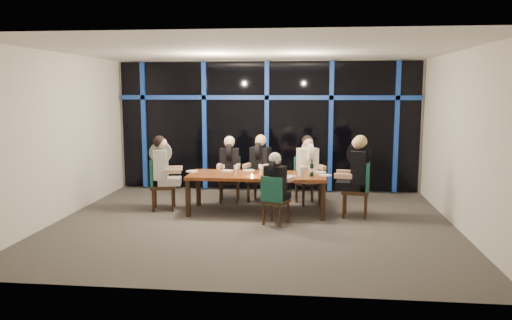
{
  "coord_description": "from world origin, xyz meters",
  "views": [
    {
      "loc": [
        0.99,
        -8.47,
        2.36
      ],
      "look_at": [
        0.0,
        0.6,
        1.05
      ],
      "focal_mm": 35.0,
      "sensor_mm": 36.0,
      "label": 1
    }
  ],
  "objects_px": {
    "chair_far_left": "(230,176)",
    "diner_end_right": "(356,164)",
    "chair_end_right": "(361,186)",
    "chair_far_right": "(306,178)",
    "wine_bottle": "(312,170)",
    "water_pitcher": "(301,172)",
    "diner_near_mid": "(276,177)",
    "chair_far_mid": "(261,176)",
    "diner_far_right": "(308,160)",
    "chair_near_mid": "(274,198)",
    "diner_far_left": "(229,159)",
    "diner_far_mid": "(260,159)",
    "chair_end_left": "(159,182)",
    "dining_table": "(257,178)",
    "diner_end_left": "(163,162)"
  },
  "relations": [
    {
      "from": "diner_far_left",
      "to": "diner_far_right",
      "type": "relative_size",
      "value": 0.98
    },
    {
      "from": "chair_near_mid",
      "to": "diner_far_left",
      "type": "height_order",
      "value": "diner_far_left"
    },
    {
      "from": "chair_far_right",
      "to": "diner_near_mid",
      "type": "bearing_deg",
      "value": -131.38
    },
    {
      "from": "chair_far_right",
      "to": "water_pitcher",
      "type": "distance_m",
      "value": 1.13
    },
    {
      "from": "chair_far_right",
      "to": "water_pitcher",
      "type": "xyz_separation_m",
      "value": [
        -0.09,
        -1.08,
        0.3
      ]
    },
    {
      "from": "diner_end_right",
      "to": "diner_far_right",
      "type": "bearing_deg",
      "value": -128.47
    },
    {
      "from": "chair_far_left",
      "to": "chair_end_left",
      "type": "bearing_deg",
      "value": -148.88
    },
    {
      "from": "diner_end_right",
      "to": "diner_near_mid",
      "type": "height_order",
      "value": "diner_end_right"
    },
    {
      "from": "chair_far_left",
      "to": "chair_far_mid",
      "type": "height_order",
      "value": "chair_far_mid"
    },
    {
      "from": "chair_far_left",
      "to": "diner_end_right",
      "type": "distance_m",
      "value": 2.77
    },
    {
      "from": "chair_end_right",
      "to": "chair_far_right",
      "type": "bearing_deg",
      "value": -127.34
    },
    {
      "from": "chair_end_left",
      "to": "wine_bottle",
      "type": "bearing_deg",
      "value": -103.67
    },
    {
      "from": "chair_far_mid",
      "to": "water_pitcher",
      "type": "distance_m",
      "value": 1.49
    },
    {
      "from": "dining_table",
      "to": "diner_end_left",
      "type": "height_order",
      "value": "diner_end_left"
    },
    {
      "from": "chair_near_mid",
      "to": "diner_near_mid",
      "type": "xyz_separation_m",
      "value": [
        0.03,
        0.07,
        0.35
      ]
    },
    {
      "from": "chair_far_mid",
      "to": "chair_near_mid",
      "type": "distance_m",
      "value": 1.88
    },
    {
      "from": "chair_far_right",
      "to": "diner_far_right",
      "type": "relative_size",
      "value": 1.03
    },
    {
      "from": "chair_near_mid",
      "to": "diner_far_mid",
      "type": "distance_m",
      "value": 1.86
    },
    {
      "from": "chair_far_left",
      "to": "chair_far_right",
      "type": "height_order",
      "value": "chair_far_right"
    },
    {
      "from": "chair_near_mid",
      "to": "wine_bottle",
      "type": "distance_m",
      "value": 1.04
    },
    {
      "from": "diner_far_mid",
      "to": "water_pitcher",
      "type": "distance_m",
      "value": 1.41
    },
    {
      "from": "chair_end_right",
      "to": "diner_far_left",
      "type": "xyz_separation_m",
      "value": [
        -2.6,
        0.98,
        0.32
      ]
    },
    {
      "from": "diner_near_mid",
      "to": "chair_far_mid",
      "type": "bearing_deg",
      "value": -54.27
    },
    {
      "from": "chair_far_left",
      "to": "water_pitcher",
      "type": "xyz_separation_m",
      "value": [
        1.52,
        -1.12,
        0.31
      ]
    },
    {
      "from": "diner_far_left",
      "to": "diner_far_mid",
      "type": "xyz_separation_m",
      "value": [
        0.63,
        0.06,
        0.02
      ]
    },
    {
      "from": "diner_near_mid",
      "to": "chair_near_mid",
      "type": "bearing_deg",
      "value": 90.0
    },
    {
      "from": "chair_end_right",
      "to": "diner_end_right",
      "type": "bearing_deg",
      "value": -90.0
    },
    {
      "from": "chair_far_left",
      "to": "diner_far_right",
      "type": "height_order",
      "value": "diner_far_right"
    },
    {
      "from": "chair_far_right",
      "to": "wine_bottle",
      "type": "bearing_deg",
      "value": -108.55
    },
    {
      "from": "diner_near_mid",
      "to": "wine_bottle",
      "type": "distance_m",
      "value": 0.9
    },
    {
      "from": "chair_end_left",
      "to": "diner_end_right",
      "type": "xyz_separation_m",
      "value": [
        3.78,
        -0.14,
        0.43
      ]
    },
    {
      "from": "chair_end_right",
      "to": "diner_end_left",
      "type": "distance_m",
      "value": 3.8
    },
    {
      "from": "dining_table",
      "to": "diner_far_right",
      "type": "xyz_separation_m",
      "value": [
        0.96,
        0.83,
        0.24
      ]
    },
    {
      "from": "chair_end_left",
      "to": "diner_near_mid",
      "type": "height_order",
      "value": "diner_near_mid"
    },
    {
      "from": "chair_near_mid",
      "to": "chair_end_left",
      "type": "bearing_deg",
      "value": 1.43
    },
    {
      "from": "water_pitcher",
      "to": "diner_far_mid",
      "type": "bearing_deg",
      "value": 147.2
    },
    {
      "from": "chair_far_mid",
      "to": "chair_end_left",
      "type": "distance_m",
      "value": 2.15
    },
    {
      "from": "diner_near_mid",
      "to": "chair_end_right",
      "type": "bearing_deg",
      "value": -134.86
    },
    {
      "from": "chair_end_right",
      "to": "wine_bottle",
      "type": "relative_size",
      "value": 3.28
    },
    {
      "from": "chair_near_mid",
      "to": "diner_near_mid",
      "type": "height_order",
      "value": "diner_near_mid"
    },
    {
      "from": "chair_far_left",
      "to": "diner_near_mid",
      "type": "relative_size",
      "value": 1.11
    },
    {
      "from": "chair_far_right",
      "to": "diner_far_mid",
      "type": "relative_size",
      "value": 1.03
    },
    {
      "from": "chair_far_right",
      "to": "chair_end_right",
      "type": "relative_size",
      "value": 0.93
    },
    {
      "from": "chair_end_right",
      "to": "diner_far_left",
      "type": "height_order",
      "value": "diner_far_left"
    },
    {
      "from": "chair_far_right",
      "to": "chair_end_left",
      "type": "xyz_separation_m",
      "value": [
        -2.86,
        -0.87,
        0.02
      ]
    },
    {
      "from": "chair_far_mid",
      "to": "water_pitcher",
      "type": "bearing_deg",
      "value": -36.71
    },
    {
      "from": "chair_near_mid",
      "to": "diner_far_left",
      "type": "bearing_deg",
      "value": -36.05
    },
    {
      "from": "chair_end_right",
      "to": "diner_end_right",
      "type": "height_order",
      "value": "diner_end_right"
    },
    {
      "from": "dining_table",
      "to": "chair_end_right",
      "type": "xyz_separation_m",
      "value": [
        1.93,
        -0.12,
        -0.1
      ]
    },
    {
      "from": "dining_table",
      "to": "diner_end_left",
      "type": "distance_m",
      "value": 1.87
    }
  ]
}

